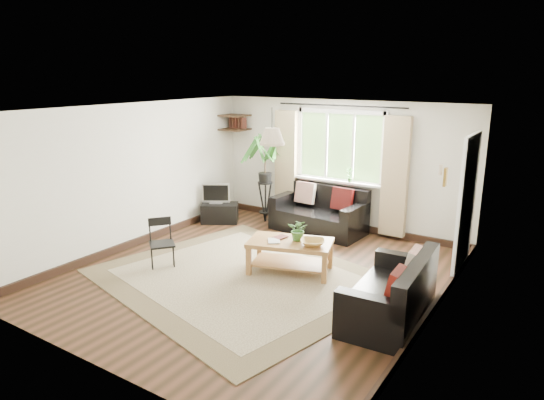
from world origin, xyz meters
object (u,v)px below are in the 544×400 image
Objects in this scene: tv_stand at (220,213)px; palm_stand at (265,179)px; sofa_back at (318,211)px; coffee_table at (290,257)px; sofa_right at (389,289)px; folding_chair at (162,245)px.

palm_stand is (0.72, 0.54, 0.68)m from tv_stand.
tv_stand is (-1.90, -0.53, -0.21)m from sofa_back.
tv_stand is 1.13m from palm_stand.
coffee_table is at bearing -61.33° from tv_stand.
coffee_table is 2.81m from tv_stand.
sofa_back is at bearing -16.09° from tv_stand.
palm_stand is at bearing -128.68° from sofa_right.
palm_stand reaches higher than coffee_table.
sofa_right is 2.08× the size of folding_chair.
sofa_back is 2.23× the size of folding_chair.
coffee_table is at bearing -48.26° from palm_stand.
sofa_right is at bearing -43.87° from sofa_back.
palm_stand reaches higher than sofa_right.
coffee_table is 2.65m from palm_stand.
sofa_back reaches higher than folding_chair.
coffee_table reaches higher than tv_stand.
folding_chair is at bearing -89.37° from palm_stand.
sofa_back is at bearing 105.60° from coffee_table.
sofa_right is (2.23, -2.46, -0.03)m from sofa_back.
coffee_table is at bearing -22.86° from folding_chair.
coffee_table is at bearing -110.46° from sofa_right.
folding_chair is at bearing -108.15° from sofa_back.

